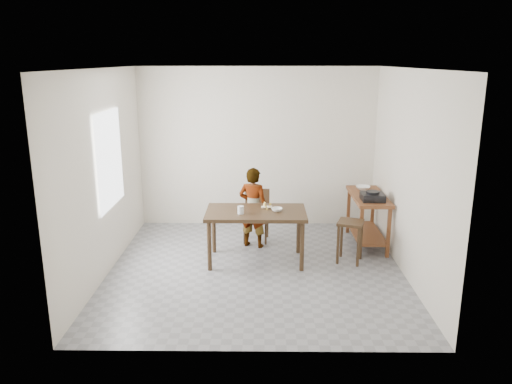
{
  "coord_description": "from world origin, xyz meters",
  "views": [
    {
      "loc": [
        0.08,
        -6.38,
        2.81
      ],
      "look_at": [
        0.0,
        0.4,
        1.0
      ],
      "focal_mm": 35.0,
      "sensor_mm": 36.0,
      "label": 1
    }
  ],
  "objects_px": {
    "dining_table": "(256,236)",
    "prep_counter": "(367,220)",
    "dining_chair": "(256,216)",
    "stool": "(350,241)",
    "child": "(253,208)"
  },
  "relations": [
    {
      "from": "dining_table",
      "to": "stool",
      "type": "distance_m",
      "value": 1.34
    },
    {
      "from": "prep_counter",
      "to": "dining_chair",
      "type": "distance_m",
      "value": 1.73
    },
    {
      "from": "prep_counter",
      "to": "child",
      "type": "bearing_deg",
      "value": -176.49
    },
    {
      "from": "child",
      "to": "stool",
      "type": "xyz_separation_m",
      "value": [
        1.38,
        -0.59,
        -0.32
      ]
    },
    {
      "from": "dining_table",
      "to": "prep_counter",
      "type": "relative_size",
      "value": 1.17
    },
    {
      "from": "dining_table",
      "to": "child",
      "type": "height_order",
      "value": "child"
    },
    {
      "from": "dining_table",
      "to": "dining_chair",
      "type": "height_order",
      "value": "dining_chair"
    },
    {
      "from": "child",
      "to": "dining_chair",
      "type": "distance_m",
      "value": 0.34
    },
    {
      "from": "dining_chair",
      "to": "stool",
      "type": "xyz_separation_m",
      "value": [
        1.34,
        -0.85,
        -0.1
      ]
    },
    {
      "from": "dining_table",
      "to": "prep_counter",
      "type": "distance_m",
      "value": 1.86
    },
    {
      "from": "child",
      "to": "dining_table",
      "type": "bearing_deg",
      "value": 113.92
    },
    {
      "from": "stool",
      "to": "child",
      "type": "bearing_deg",
      "value": 156.79
    },
    {
      "from": "child",
      "to": "dining_chair",
      "type": "relative_size",
      "value": 1.54
    },
    {
      "from": "dining_chair",
      "to": "stool",
      "type": "relative_size",
      "value": 1.34
    },
    {
      "from": "child",
      "to": "dining_chair",
      "type": "bearing_deg",
      "value": -80.74
    }
  ]
}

